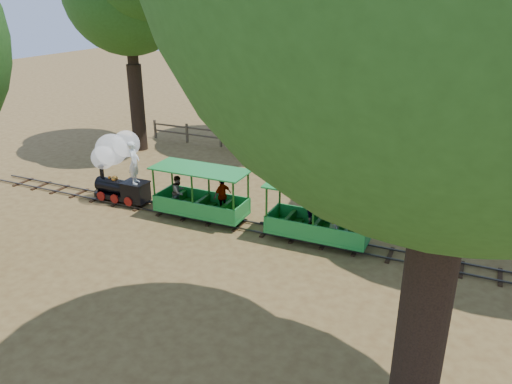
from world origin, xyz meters
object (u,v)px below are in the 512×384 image
at_px(carriage_front, 201,198).
at_px(carriage_rear, 319,219).
at_px(locomotive, 117,161).
at_px(fence, 315,148).

bearing_deg(carriage_front, carriage_rear, 0.74).
relative_size(carriage_front, carriage_rear, 1.00).
relative_size(locomotive, carriage_front, 0.85).
relative_size(locomotive, fence, 0.16).
height_order(locomotive, carriage_front, locomotive).
relative_size(carriage_front, fence, 0.18).
xyz_separation_m(carriage_front, fence, (1.47, 8.01, -0.18)).
xyz_separation_m(carriage_rear, fence, (-2.75, 7.96, -0.19)).
height_order(carriage_rear, fence, carriage_rear).
distance_m(carriage_rear, fence, 8.42).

